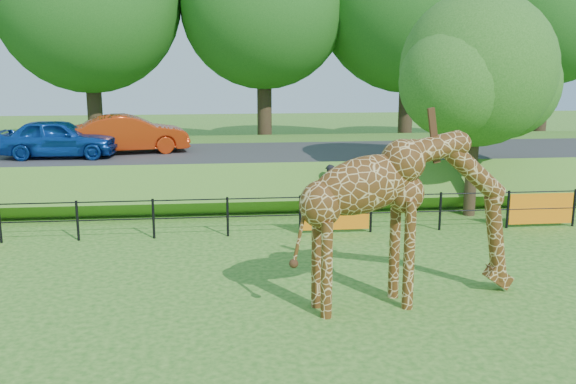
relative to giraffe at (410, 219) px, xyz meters
name	(u,v)px	position (x,y,z in m)	size (l,w,h in m)	color
ground	(235,380)	(-3.53, -2.83, -1.73)	(90.00, 90.00, 0.00)	#226018
giraffe	(410,219)	(0.00, 0.00, 0.00)	(4.85, 0.89, 3.46)	#522F11
perimeter_fence	(228,217)	(-3.53, 5.17, -1.18)	(28.07, 0.10, 1.10)	black
embankment	(225,166)	(-3.53, 12.67, -1.08)	(40.00, 9.00, 1.30)	#226018
road	(225,154)	(-3.53, 11.17, -0.37)	(40.00, 5.00, 0.12)	#2D2D30
car_blue	(59,138)	(-9.19, 10.62, 0.36)	(1.58, 3.92, 1.33)	#1545AB
car_red	(130,134)	(-6.91, 11.46, 0.37)	(1.44, 4.14, 1.36)	red
visitor	(329,190)	(-0.38, 7.11, -0.92)	(0.59, 0.39, 1.62)	black
tree_east	(480,75)	(4.07, 6.80, 2.55)	(5.40, 4.71, 6.76)	#2F2015
bg_tree_line	(261,4)	(-1.64, 19.17, 5.46)	(37.30, 8.80, 11.82)	#2F2015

